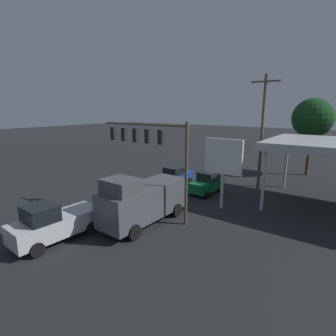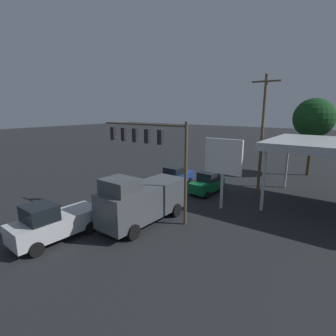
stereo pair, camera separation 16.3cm
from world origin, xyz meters
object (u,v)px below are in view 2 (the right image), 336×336
at_px(utility_pole, 262,134).
at_px(price_sign, 223,159).
at_px(sedan_waiting, 175,176).
at_px(street_tree, 314,118).
at_px(traffic_signal_assembly, 148,143).
at_px(pickup_parked, 53,223).
at_px(hatchback_crossing, 207,183).
at_px(delivery_truck, 142,200).

bearing_deg(utility_pole, price_sign, 76.02).
distance_m(utility_pole, sedan_waiting, 9.35).
bearing_deg(street_tree, traffic_signal_assembly, 69.25).
bearing_deg(pickup_parked, street_tree, 163.69).
xyz_separation_m(hatchback_crossing, pickup_parked, (3.12, 13.45, 0.16)).
xyz_separation_m(utility_pole, sedan_waiting, (7.88, 1.97, -4.62)).
distance_m(price_sign, sedan_waiting, 7.92).
height_order(utility_pole, price_sign, utility_pole).
xyz_separation_m(sedan_waiting, delivery_truck, (-3.48, 8.96, 0.74)).
bearing_deg(pickup_parked, hatchback_crossing, 170.37).
distance_m(utility_pole, street_tree, 11.15).
relative_size(traffic_signal_assembly, street_tree, 0.85).
relative_size(sedan_waiting, street_tree, 0.50).
xyz_separation_m(pickup_parked, delivery_truck, (-2.71, -4.88, 0.58)).
distance_m(price_sign, street_tree, 16.57).
height_order(pickup_parked, sedan_waiting, pickup_parked).
bearing_deg(delivery_truck, utility_pole, 159.37).
bearing_deg(hatchback_crossing, traffic_signal_assembly, -5.44).
relative_size(traffic_signal_assembly, sedan_waiting, 1.70).
xyz_separation_m(delivery_truck, street_tree, (-6.85, -21.75, 4.97)).
bearing_deg(delivery_truck, price_sign, 153.04).
distance_m(traffic_signal_assembly, price_sign, 5.90).
height_order(sedan_waiting, street_tree, street_tree).
height_order(sedan_waiting, delivery_truck, delivery_truck).
height_order(utility_pole, hatchback_crossing, utility_pole).
bearing_deg(hatchback_crossing, street_tree, 158.25).
relative_size(utility_pole, delivery_truck, 1.54).
bearing_deg(traffic_signal_assembly, price_sign, -132.97).
relative_size(delivery_truck, street_tree, 0.77).
bearing_deg(delivery_truck, traffic_signal_assembly, -153.26).
height_order(pickup_parked, street_tree, street_tree).
xyz_separation_m(traffic_signal_assembly, street_tree, (-7.62, -20.12, 1.33)).
bearing_deg(sedan_waiting, hatchback_crossing, 87.01).
distance_m(hatchback_crossing, street_tree, 15.74).
distance_m(price_sign, delivery_truck, 7.00).
distance_m(utility_pole, delivery_truck, 12.40).
bearing_deg(pickup_parked, utility_pole, 159.20).
height_order(price_sign, sedan_waiting, price_sign).
xyz_separation_m(price_sign, sedan_waiting, (6.61, -3.13, -3.02)).
xyz_separation_m(traffic_signal_assembly, hatchback_crossing, (-1.19, -6.95, -4.38)).
bearing_deg(sedan_waiting, traffic_signal_assembly, 22.88).
xyz_separation_m(utility_pole, pickup_parked, (7.11, 15.80, -4.47)).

